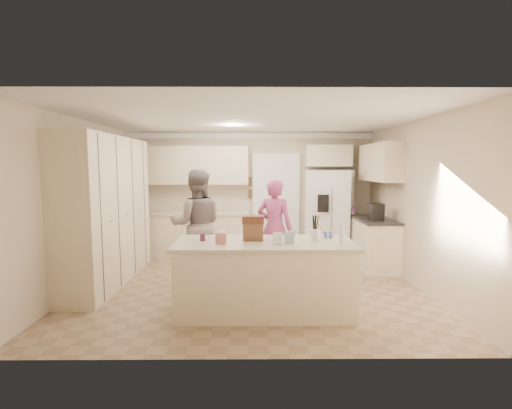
{
  "coord_description": "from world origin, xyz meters",
  "views": [
    {
      "loc": [
        0.05,
        -5.75,
        1.89
      ],
      "look_at": [
        0.1,
        0.35,
        1.25
      ],
      "focal_mm": 26.0,
      "sensor_mm": 36.0,
      "label": 1
    }
  ],
  "objects_px": {
    "coffee_maker": "(376,212)",
    "dollhouse_body": "(253,232)",
    "island_base": "(265,278)",
    "teen_girl": "(274,228)",
    "tissue_box": "(221,238)",
    "utensil_crock": "(315,235)",
    "refrigerator": "(330,214)",
    "teen_boy": "(197,224)"
  },
  "relations": [
    {
      "from": "teen_boy",
      "to": "tissue_box",
      "type": "bearing_deg",
      "value": 100.66
    },
    {
      "from": "refrigerator",
      "to": "island_base",
      "type": "height_order",
      "value": "refrigerator"
    },
    {
      "from": "utensil_crock",
      "to": "teen_girl",
      "type": "height_order",
      "value": "teen_girl"
    },
    {
      "from": "tissue_box",
      "to": "teen_boy",
      "type": "xyz_separation_m",
      "value": [
        -0.54,
        1.56,
        -0.08
      ]
    },
    {
      "from": "refrigerator",
      "to": "teen_boy",
      "type": "bearing_deg",
      "value": -127.9
    },
    {
      "from": "island_base",
      "to": "tissue_box",
      "type": "relative_size",
      "value": 15.71
    },
    {
      "from": "island_base",
      "to": "utensil_crock",
      "type": "xyz_separation_m",
      "value": [
        0.65,
        0.05,
        0.56
      ]
    },
    {
      "from": "coffee_maker",
      "to": "utensil_crock",
      "type": "bearing_deg",
      "value": -127.12
    },
    {
      "from": "coffee_maker",
      "to": "island_base",
      "type": "xyz_separation_m",
      "value": [
        -2.05,
        -1.9,
        -0.63
      ]
    },
    {
      "from": "island_base",
      "to": "teen_girl",
      "type": "bearing_deg",
      "value": 82.27
    },
    {
      "from": "island_base",
      "to": "tissue_box",
      "type": "xyz_separation_m",
      "value": [
        -0.55,
        -0.1,
        0.56
      ]
    },
    {
      "from": "coffee_maker",
      "to": "teen_boy",
      "type": "bearing_deg",
      "value": -172.0
    },
    {
      "from": "refrigerator",
      "to": "teen_boy",
      "type": "xyz_separation_m",
      "value": [
        -2.55,
        -1.52,
        0.02
      ]
    },
    {
      "from": "refrigerator",
      "to": "teen_girl",
      "type": "relative_size",
      "value": 1.08
    },
    {
      "from": "tissue_box",
      "to": "dollhouse_body",
      "type": "relative_size",
      "value": 0.54
    },
    {
      "from": "teen_boy",
      "to": "dollhouse_body",
      "type": "bearing_deg",
      "value": 116.24
    },
    {
      "from": "refrigerator",
      "to": "utensil_crock",
      "type": "bearing_deg",
      "value": -84.14
    },
    {
      "from": "dollhouse_body",
      "to": "island_base",
      "type": "bearing_deg",
      "value": -33.69
    },
    {
      "from": "refrigerator",
      "to": "island_base",
      "type": "xyz_separation_m",
      "value": [
        -1.46,
        -2.98,
        -0.46
      ]
    },
    {
      "from": "teen_boy",
      "to": "utensil_crock",
      "type": "bearing_deg",
      "value": 132.58
    },
    {
      "from": "tissue_box",
      "to": "dollhouse_body",
      "type": "bearing_deg",
      "value": 26.57
    },
    {
      "from": "refrigerator",
      "to": "utensil_crock",
      "type": "distance_m",
      "value": 3.04
    },
    {
      "from": "tissue_box",
      "to": "teen_girl",
      "type": "xyz_separation_m",
      "value": [
        0.77,
        1.7,
        -0.16
      ]
    },
    {
      "from": "island_base",
      "to": "tissue_box",
      "type": "distance_m",
      "value": 0.79
    },
    {
      "from": "dollhouse_body",
      "to": "teen_girl",
      "type": "relative_size",
      "value": 0.16
    },
    {
      "from": "coffee_maker",
      "to": "tissue_box",
      "type": "distance_m",
      "value": 3.28
    },
    {
      "from": "island_base",
      "to": "utensil_crock",
      "type": "height_order",
      "value": "utensil_crock"
    },
    {
      "from": "utensil_crock",
      "to": "teen_girl",
      "type": "distance_m",
      "value": 1.62
    },
    {
      "from": "utensil_crock",
      "to": "tissue_box",
      "type": "distance_m",
      "value": 1.21
    },
    {
      "from": "coffee_maker",
      "to": "dollhouse_body",
      "type": "relative_size",
      "value": 1.15
    },
    {
      "from": "tissue_box",
      "to": "coffee_maker",
      "type": "bearing_deg",
      "value": 37.57
    },
    {
      "from": "dollhouse_body",
      "to": "refrigerator",
      "type": "bearing_deg",
      "value": 60.81
    },
    {
      "from": "refrigerator",
      "to": "teen_boy",
      "type": "distance_m",
      "value": 2.96
    },
    {
      "from": "coffee_maker",
      "to": "tissue_box",
      "type": "xyz_separation_m",
      "value": [
        -2.6,
        -2.0,
        -0.07
      ]
    },
    {
      "from": "teen_girl",
      "to": "coffee_maker",
      "type": "bearing_deg",
      "value": -152.32
    },
    {
      "from": "utensil_crock",
      "to": "tissue_box",
      "type": "height_order",
      "value": "utensil_crock"
    },
    {
      "from": "island_base",
      "to": "teen_girl",
      "type": "height_order",
      "value": "teen_girl"
    },
    {
      "from": "dollhouse_body",
      "to": "teen_girl",
      "type": "distance_m",
      "value": 1.56
    },
    {
      "from": "coffee_maker",
      "to": "island_base",
      "type": "height_order",
      "value": "coffee_maker"
    },
    {
      "from": "coffee_maker",
      "to": "teen_girl",
      "type": "bearing_deg",
      "value": -170.78
    },
    {
      "from": "tissue_box",
      "to": "teen_boy",
      "type": "relative_size",
      "value": 0.08
    },
    {
      "from": "coffee_maker",
      "to": "dollhouse_body",
      "type": "distance_m",
      "value": 2.84
    }
  ]
}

